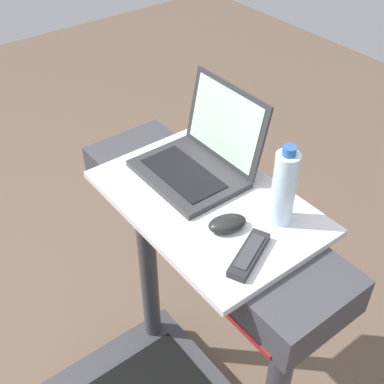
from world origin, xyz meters
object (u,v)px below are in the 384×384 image
object	(u,v)px
computer_mouse	(227,223)
laptop	(200,157)
water_bottle	(284,188)
tv_remote	(249,254)

from	to	relation	value
computer_mouse	laptop	bearing A→B (deg)	175.59
laptop	water_bottle	xyz separation A→B (m)	(0.29, 0.03, 0.06)
computer_mouse	water_bottle	size ratio (longest dim) A/B	0.44
computer_mouse	tv_remote	bearing A→B (deg)	4.95
laptop	computer_mouse	xyz separation A→B (m)	(0.23, -0.09, -0.03)
tv_remote	laptop	bearing A→B (deg)	160.61
water_bottle	tv_remote	size ratio (longest dim) A/B	1.37
computer_mouse	tv_remote	distance (m)	0.11
computer_mouse	water_bottle	world-z (taller)	water_bottle
tv_remote	computer_mouse	bearing A→B (deg)	167.09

